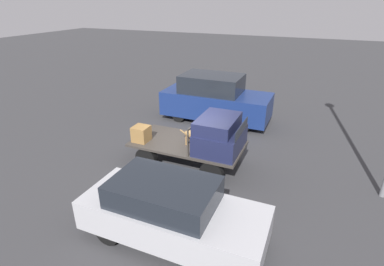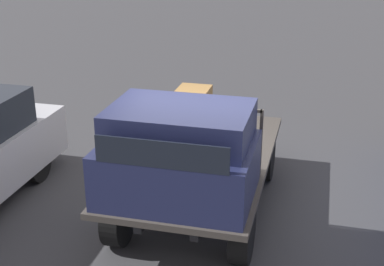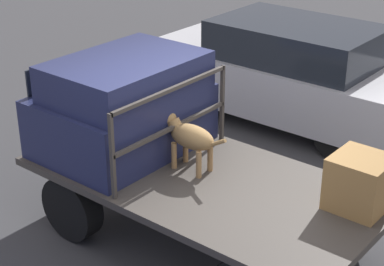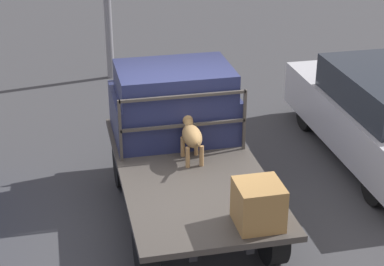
% 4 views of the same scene
% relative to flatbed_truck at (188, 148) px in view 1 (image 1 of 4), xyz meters
% --- Properties ---
extents(ground_plane, '(80.00, 80.00, 0.00)m').
position_rel_flatbed_truck_xyz_m(ground_plane, '(0.00, 0.00, -0.58)').
color(ground_plane, '#38383A').
extents(flatbed_truck, '(3.78, 1.92, 0.80)m').
position_rel_flatbed_truck_xyz_m(flatbed_truck, '(0.00, 0.00, 0.00)').
color(flatbed_truck, black).
rests_on(flatbed_truck, ground).
extents(truck_cab, '(1.37, 1.80, 1.08)m').
position_rel_flatbed_truck_xyz_m(truck_cab, '(1.13, 0.00, 0.74)').
color(truck_cab, '#1E2347').
rests_on(truck_cab, flatbed_truck).
extents(truck_headboard, '(0.04, 1.80, 0.91)m').
position_rel_flatbed_truck_xyz_m(truck_headboard, '(0.40, 0.00, 0.82)').
color(truck_headboard, '#3D3833').
rests_on(truck_headboard, flatbed_truck).
extents(dog, '(0.89, 0.26, 0.63)m').
position_rel_flatbed_truck_xyz_m(dog, '(0.25, -0.08, 0.60)').
color(dog, '#9E7547').
rests_on(dog, flatbed_truck).
extents(cargo_crate, '(0.53, 0.53, 0.53)m').
position_rel_flatbed_truck_xyz_m(cargo_crate, '(-1.52, -0.48, 0.49)').
color(cargo_crate, olive).
rests_on(cargo_crate, flatbed_truck).
extents(parked_sedan, '(4.34, 1.71, 1.57)m').
position_rel_flatbed_truck_xyz_m(parked_sedan, '(1.10, -3.45, 0.21)').
color(parked_sedan, black).
rests_on(parked_sedan, ground).
extents(parked_pickup_far, '(4.94, 2.04, 2.15)m').
position_rel_flatbed_truck_xyz_m(parked_pickup_far, '(-0.50, 4.29, 0.46)').
color(parked_pickup_far, black).
rests_on(parked_pickup_far, ground).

